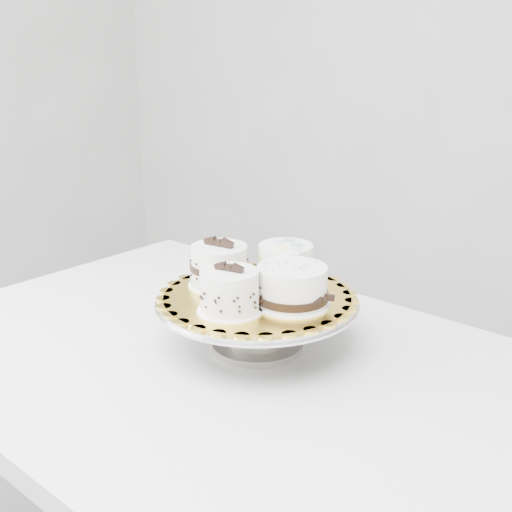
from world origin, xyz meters
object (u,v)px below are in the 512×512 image
Objects in this scene: cake_board at (257,296)px; cake_banded at (219,267)px; cake_swirl at (230,292)px; cake_stand at (257,313)px; cake_ribbon at (293,287)px; table at (226,393)px; cake_dots at (286,263)px.

cake_board is 2.89× the size of cake_banded.
cake_stand is at bearing 84.34° from cake_swirl.
cake_ribbon is at bearing 41.99° from cake_swirl.
cake_stand is 0.03m from cake_board.
table is 0.23m from cake_banded.
cake_board is at bearing -165.21° from cake_ribbon.
cake_banded is at bearing 178.44° from cake_board.
cake_banded reaches higher than cake_board.
cake_swirl is at bearing -88.14° from cake_board.
cake_banded is 0.12m from cake_dots.
cake_banded is 0.94× the size of cake_dots.
cake_stand is at bearing -4.04° from cake_banded.
cake_board is at bearing 71.26° from table.
cake_ribbon reaches higher than table.
cake_swirl is 0.95× the size of cake_banded.
cake_stand is at bearing -83.91° from cake_dots.
cake_banded reaches higher than cake_swirl.
cake_dots is (0.01, 0.08, 0.04)m from cake_board.
cake_ribbon reaches higher than cake_board.
cake_ribbon reaches higher than cake_stand.
cake_dots reaches higher than cake_ribbon.
cake_stand is 0.11m from cake_swirl.
cake_ribbon is (0.10, 0.06, 0.21)m from table.
cake_banded is (-0.09, 0.00, 0.04)m from cake_board.
cake_banded reaches higher than table.
cake_board is at bearing -53.13° from cake_stand.
cake_swirl reaches higher than table.
cake_swirl is 0.11m from cake_ribbon.
table is 0.22m from cake_swirl.
table is 0.26m from cake_dots.
cake_banded is (-0.06, 0.06, 0.21)m from table.
cake_ribbon is (0.07, 0.08, -0.00)m from cake_swirl.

